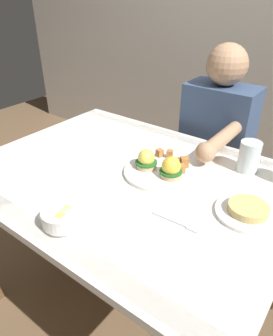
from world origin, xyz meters
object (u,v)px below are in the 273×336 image
(dining_table, at_px, (129,197))
(side_plate, at_px, (248,211))
(eggs_benedict_plate, at_px, (161,168))
(fork, at_px, (178,223))
(fruit_bowl, at_px, (63,217))
(water_glass_near, at_px, (249,158))
(diner_person, at_px, (214,145))

(dining_table, distance_m, side_plate, 0.46)
(eggs_benedict_plate, bearing_deg, fork, -45.84)
(dining_table, distance_m, fruit_bowl, 0.37)
(dining_table, xyz_separation_m, water_glass_near, (0.34, 0.30, 0.16))
(dining_table, bearing_deg, fruit_bowl, -86.09)
(diner_person, bearing_deg, dining_table, -97.62)
(water_glass_near, distance_m, side_plate, 0.28)
(fruit_bowl, bearing_deg, dining_table, 93.91)
(fruit_bowl, distance_m, fork, 0.34)
(water_glass_near, bearing_deg, eggs_benedict_plate, -138.41)
(eggs_benedict_plate, relative_size, diner_person, 0.24)
(dining_table, height_order, eggs_benedict_plate, eggs_benedict_plate)
(side_plate, bearing_deg, fruit_bowl, -137.87)
(fork, height_order, water_glass_near, water_glass_near)
(fruit_bowl, xyz_separation_m, fork, (0.27, 0.21, -0.03))
(diner_person, bearing_deg, side_plate, -57.36)
(eggs_benedict_plate, bearing_deg, diner_person, 91.38)
(fork, distance_m, water_glass_near, 0.43)
(dining_table, bearing_deg, diner_person, 82.38)
(fruit_bowl, relative_size, diner_person, 0.11)
(fork, bearing_deg, diner_person, 106.13)
(side_plate, bearing_deg, eggs_benedict_plate, 173.61)
(water_glass_near, height_order, diner_person, diner_person)
(diner_person, bearing_deg, water_glass_near, -49.08)
(fork, bearing_deg, eggs_benedict_plate, 134.16)
(eggs_benedict_plate, xyz_separation_m, fruit_bowl, (-0.07, -0.42, 0.00))
(dining_table, bearing_deg, water_glass_near, 40.76)
(fruit_bowl, relative_size, fork, 0.77)
(eggs_benedict_plate, bearing_deg, water_glass_near, 41.59)
(dining_table, height_order, water_glass_near, water_glass_near)
(eggs_benedict_plate, relative_size, fork, 1.73)
(dining_table, distance_m, diner_person, 0.61)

